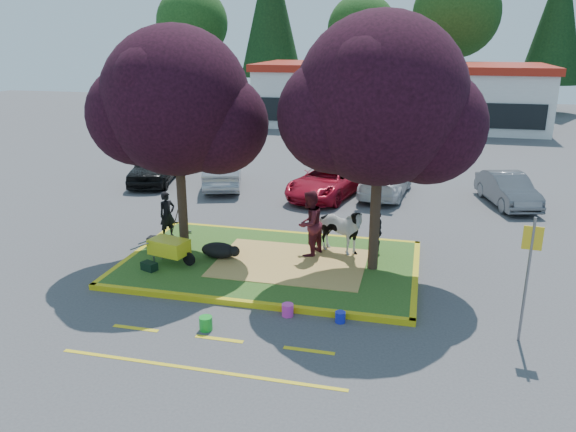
% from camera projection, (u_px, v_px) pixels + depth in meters
% --- Properties ---
extents(ground, '(90.00, 90.00, 0.00)m').
position_uv_depth(ground, '(270.00, 266.00, 16.12)').
color(ground, '#424244').
rests_on(ground, ground).
extents(median_island, '(8.00, 5.00, 0.15)m').
position_uv_depth(median_island, '(270.00, 263.00, 16.09)').
color(median_island, '#2B561B').
rests_on(median_island, ground).
extents(curb_near, '(8.30, 0.16, 0.15)m').
position_uv_depth(curb_near, '(242.00, 303.00, 13.71)').
color(curb_near, gold).
rests_on(curb_near, ground).
extents(curb_far, '(8.30, 0.16, 0.15)m').
position_uv_depth(curb_far, '(291.00, 234.00, 18.48)').
color(curb_far, gold).
rests_on(curb_far, ground).
extents(curb_left, '(0.16, 5.30, 0.15)m').
position_uv_depth(curb_left, '(140.00, 251.00, 17.01)').
color(curb_left, gold).
rests_on(curb_left, ground).
extents(curb_right, '(0.16, 5.30, 0.15)m').
position_uv_depth(curb_right, '(415.00, 277.00, 15.18)').
color(curb_right, gold).
rests_on(curb_right, ground).
extents(straw_bedding, '(4.20, 3.00, 0.01)m').
position_uv_depth(straw_bedding, '(290.00, 263.00, 15.93)').
color(straw_bedding, '#E0AF5C').
rests_on(straw_bedding, median_island).
extents(tree_purple_left, '(5.06, 4.20, 6.51)m').
position_uv_depth(tree_purple_left, '(177.00, 108.00, 15.75)').
color(tree_purple_left, black).
rests_on(tree_purple_left, median_island).
extents(tree_purple_right, '(5.30, 4.40, 6.82)m').
position_uv_depth(tree_purple_right, '(381.00, 108.00, 14.23)').
color(tree_purple_right, black).
rests_on(tree_purple_right, median_island).
extents(fire_lane_stripe_a, '(1.10, 0.12, 0.01)m').
position_uv_depth(fire_lane_stripe_a, '(136.00, 328.00, 12.68)').
color(fire_lane_stripe_a, yellow).
rests_on(fire_lane_stripe_a, ground).
extents(fire_lane_stripe_b, '(1.10, 0.12, 0.01)m').
position_uv_depth(fire_lane_stripe_b, '(219.00, 339.00, 12.23)').
color(fire_lane_stripe_b, yellow).
rests_on(fire_lane_stripe_b, ground).
extents(fire_lane_stripe_c, '(1.10, 0.12, 0.01)m').
position_uv_depth(fire_lane_stripe_c, '(309.00, 351.00, 11.78)').
color(fire_lane_stripe_c, yellow).
rests_on(fire_lane_stripe_c, ground).
extents(fire_lane_long, '(6.00, 0.10, 0.01)m').
position_uv_depth(fire_lane_long, '(198.00, 369.00, 11.12)').
color(fire_lane_long, yellow).
rests_on(fire_lane_long, ground).
extents(retail_building, '(20.40, 8.40, 4.40)m').
position_uv_depth(retail_building, '(398.00, 94.00, 40.86)').
color(retail_building, silver).
rests_on(retail_building, ground).
extents(treeline, '(46.58, 7.80, 14.63)m').
position_uv_depth(treeline, '(399.00, 18.00, 48.26)').
color(treeline, black).
rests_on(treeline, ground).
extents(cow, '(1.87, 1.28, 1.45)m').
position_uv_depth(cow, '(338.00, 230.00, 16.43)').
color(cow, white).
rests_on(cow, median_island).
extents(calf, '(1.17, 0.88, 0.45)m').
position_uv_depth(calf, '(219.00, 250.00, 16.27)').
color(calf, black).
rests_on(calf, median_island).
extents(handler, '(0.60, 0.65, 1.49)m').
position_uv_depth(handler, '(167.00, 215.00, 17.77)').
color(handler, black).
rests_on(handler, median_island).
extents(visitor_a, '(1.04, 1.15, 1.94)m').
position_uv_depth(visitor_a, '(309.00, 223.00, 16.25)').
color(visitor_a, '#4B151F').
rests_on(visitor_a, median_island).
extents(visitor_b, '(0.44, 0.78, 1.26)m').
position_uv_depth(visitor_b, '(377.00, 231.00, 16.62)').
color(visitor_b, black).
rests_on(visitor_b, median_island).
extents(wheelbarrow, '(1.91, 0.87, 0.72)m').
position_uv_depth(wheelbarrow, '(170.00, 247.00, 15.75)').
color(wheelbarrow, black).
rests_on(wheelbarrow, median_island).
extents(gear_bag_dark, '(0.57, 0.33, 0.28)m').
position_uv_depth(gear_bag_dark, '(157.00, 241.00, 17.20)').
color(gear_bag_dark, black).
rests_on(gear_bag_dark, median_island).
extents(gear_bag_green, '(0.50, 0.41, 0.23)m').
position_uv_depth(gear_bag_green, '(149.00, 266.00, 15.42)').
color(gear_bag_green, black).
rests_on(gear_bag_green, median_island).
extents(sign_post, '(0.39, 0.07, 2.81)m').
position_uv_depth(sign_post, '(529.00, 265.00, 11.66)').
color(sign_post, slate).
rests_on(sign_post, ground).
extents(bucket_green, '(0.35, 0.35, 0.32)m').
position_uv_depth(bucket_green, '(206.00, 323.00, 12.57)').
color(bucket_green, green).
rests_on(bucket_green, ground).
extents(bucket_pink, '(0.34, 0.34, 0.30)m').
position_uv_depth(bucket_pink, '(288.00, 310.00, 13.21)').
color(bucket_pink, '#FA37B8').
rests_on(bucket_pink, ground).
extents(bucket_blue, '(0.31, 0.31, 0.26)m').
position_uv_depth(bucket_blue, '(340.00, 317.00, 12.92)').
color(bucket_blue, '#1825C7').
rests_on(bucket_blue, ground).
extents(car_black, '(2.64, 4.60, 1.47)m').
position_uv_depth(car_black, '(155.00, 166.00, 25.14)').
color(car_black, black).
rests_on(car_black, ground).
extents(car_silver, '(2.73, 4.57, 1.42)m').
position_uv_depth(car_silver, '(223.00, 170.00, 24.42)').
color(car_silver, '#97999E').
rests_on(car_silver, ground).
extents(car_red, '(3.20, 5.01, 1.29)m').
position_uv_depth(car_red, '(328.00, 181.00, 22.90)').
color(car_red, '#A90E22').
rests_on(car_red, ground).
extents(car_white, '(2.20, 4.42, 1.23)m').
position_uv_depth(car_white, '(386.00, 181.00, 23.07)').
color(car_white, silver).
rests_on(car_white, ground).
extents(car_grey, '(2.28, 3.99, 1.25)m').
position_uv_depth(car_grey, '(508.00, 189.00, 21.74)').
color(car_grey, '#575A5E').
rests_on(car_grey, ground).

